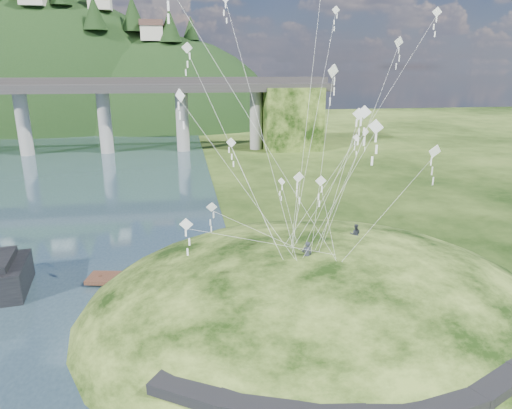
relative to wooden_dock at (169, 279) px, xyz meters
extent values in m
plane|color=black|center=(2.93, -7.80, -0.42)|extent=(320.00, 320.00, 0.00)
ellipsoid|color=black|center=(10.93, -5.80, -1.92)|extent=(36.00, 32.00, 13.00)
cube|color=black|center=(1.43, -15.80, 1.61)|extent=(4.32, 3.62, 0.71)
cube|color=black|center=(4.43, -17.45, 1.67)|extent=(4.10, 2.97, 0.61)
cube|color=black|center=(13.43, -18.70, 1.63)|extent=(3.82, 2.27, 0.68)
cube|color=black|center=(16.43, -17.75, 1.72)|extent=(4.11, 2.97, 0.71)
cylinder|color=gray|center=(-29.07, 62.20, 6.08)|extent=(2.60, 2.60, 13.00)
cylinder|color=gray|center=(-13.57, 62.20, 6.08)|extent=(2.60, 2.60, 13.00)
cylinder|color=gray|center=(1.93, 62.20, 6.08)|extent=(2.60, 2.60, 13.00)
cylinder|color=gray|center=(17.43, 62.20, 6.08)|extent=(2.60, 2.60, 13.00)
cube|color=black|center=(24.93, 62.20, 6.08)|extent=(12.00, 11.00, 13.00)
ellipsoid|color=black|center=(-37.07, 118.20, -6.42)|extent=(96.00, 68.00, 88.00)
ellipsoid|color=black|center=(-2.07, 110.20, -10.42)|extent=(76.00, 56.00, 72.00)
cone|color=black|center=(-19.51, 99.28, 30.17)|extent=(6.47, 6.47, 8.51)
cone|color=black|center=(-10.29, 106.19, 30.82)|extent=(7.13, 7.13, 9.38)
cone|color=black|center=(-0.19, 101.23, 27.45)|extent=(6.56, 6.56, 8.63)
cone|color=black|center=(5.70, 106.83, 27.26)|extent=(4.88, 4.88, 6.42)
cube|color=beige|center=(-19.07, 108.20, 33.76)|extent=(6.00, 5.00, 4.00)
cube|color=beige|center=(-5.07, 102.20, 25.46)|extent=(6.00, 5.00, 4.00)
cube|color=#50362E|center=(-5.07, 102.20, 28.16)|extent=(6.40, 5.40, 1.60)
cube|color=#3C2218|center=(0.00, 0.00, 0.01)|extent=(13.45, 4.69, 0.33)
cylinder|color=#3C2218|center=(-5.59, 1.13, -0.23)|extent=(0.29, 0.29, 0.95)
cylinder|color=#3C2218|center=(-2.79, 0.57, -0.23)|extent=(0.29, 0.29, 0.95)
cylinder|color=#3C2218|center=(0.00, 0.00, -0.23)|extent=(0.29, 0.29, 0.95)
cylinder|color=#3C2218|center=(2.79, -0.57, -0.23)|extent=(0.29, 0.29, 0.95)
cylinder|color=#3C2218|center=(5.59, -1.13, -0.23)|extent=(0.29, 0.29, 0.95)
imported|color=#282B35|center=(9.50, -7.24, 5.50)|extent=(0.73, 0.51, 1.93)
imported|color=#282B35|center=(14.29, -3.69, 5.24)|extent=(0.97, 0.85, 1.66)
cube|color=white|center=(1.31, -10.45, 19.44)|extent=(0.10, 0.03, 0.46)
cube|color=white|center=(1.31, -10.45, 18.88)|extent=(0.10, 0.03, 0.46)
cube|color=white|center=(2.18, -3.40, 17.82)|extent=(0.72, 0.24, 0.70)
cube|color=white|center=(2.18, -3.40, 17.31)|extent=(0.09, 0.06, 0.42)
cube|color=white|center=(2.18, -3.40, 16.80)|extent=(0.09, 0.06, 0.42)
cube|color=white|center=(2.18, -3.40, 16.29)|extent=(0.09, 0.06, 0.42)
cube|color=white|center=(13.60, -4.57, 13.55)|extent=(0.74, 0.56, 0.86)
cube|color=white|center=(13.60, -4.57, 12.93)|extent=(0.11, 0.06, 0.51)
cube|color=white|center=(13.60, -4.57, 12.30)|extent=(0.11, 0.06, 0.51)
cube|color=white|center=(13.60, -4.57, 11.68)|extent=(0.11, 0.06, 0.51)
cube|color=white|center=(9.90, 2.63, 7.19)|extent=(0.52, 0.57, 0.72)
cube|color=white|center=(9.90, 2.63, 6.67)|extent=(0.09, 0.07, 0.43)
cube|color=white|center=(9.90, 2.63, 6.15)|extent=(0.09, 0.07, 0.43)
cube|color=white|center=(9.90, 2.63, 5.63)|extent=(0.09, 0.07, 0.43)
cube|color=white|center=(16.57, 3.07, 10.74)|extent=(0.46, 0.52, 0.66)
cube|color=white|center=(16.57, 3.07, 10.27)|extent=(0.08, 0.07, 0.38)
cube|color=white|center=(16.57, 3.07, 9.81)|extent=(0.08, 0.07, 0.38)
cube|color=white|center=(16.57, 3.07, 9.34)|extent=(0.08, 0.07, 0.38)
cube|color=white|center=(9.50, -10.92, 16.44)|extent=(0.68, 0.34, 0.72)
cube|color=white|center=(9.50, -10.92, 15.92)|extent=(0.08, 0.07, 0.42)
cube|color=white|center=(9.50, -10.92, 15.41)|extent=(0.08, 0.07, 0.42)
cube|color=white|center=(9.50, -10.92, 14.89)|extent=(0.08, 0.07, 0.42)
cube|color=white|center=(4.78, -4.75, 11.85)|extent=(0.63, 0.34, 0.68)
cube|color=white|center=(4.78, -4.75, 11.36)|extent=(0.09, 0.04, 0.40)
cube|color=white|center=(4.78, -4.75, 10.87)|extent=(0.09, 0.04, 0.40)
cube|color=white|center=(4.78, -4.75, 10.38)|extent=(0.09, 0.04, 0.40)
cube|color=white|center=(1.59, -4.72, 14.90)|extent=(0.61, 0.70, 0.88)
cube|color=white|center=(1.59, -4.72, 14.28)|extent=(0.10, 0.09, 0.51)
cube|color=white|center=(1.59, -4.72, 13.65)|extent=(0.10, 0.09, 0.51)
cube|color=white|center=(1.59, -4.72, 13.02)|extent=(0.10, 0.09, 0.51)
cube|color=white|center=(17.72, 3.83, 11.08)|extent=(0.70, 0.28, 0.72)
cube|color=white|center=(17.72, 3.83, 10.57)|extent=(0.09, 0.06, 0.42)
cube|color=white|center=(17.72, 3.83, 10.05)|extent=(0.09, 0.06, 0.42)
cube|color=white|center=(17.72, 3.83, 9.54)|extent=(0.09, 0.06, 0.42)
cube|color=white|center=(10.89, -5.25, 9.12)|extent=(0.79, 0.20, 0.78)
cube|color=white|center=(10.89, -5.25, 8.56)|extent=(0.10, 0.04, 0.46)
cube|color=white|center=(10.89, -5.25, 8.00)|extent=(0.10, 0.04, 0.46)
cube|color=white|center=(10.89, -5.25, 7.44)|extent=(0.10, 0.04, 0.46)
cube|color=white|center=(3.27, -6.47, 7.98)|extent=(0.71, 0.25, 0.69)
cube|color=white|center=(3.27, -6.47, 7.48)|extent=(0.09, 0.05, 0.41)
cube|color=white|center=(3.27, -6.47, 6.97)|extent=(0.09, 0.05, 0.41)
cube|color=white|center=(3.27, -6.47, 6.47)|extent=(0.09, 0.05, 0.41)
cube|color=white|center=(14.36, 3.60, 21.04)|extent=(0.66, 0.17, 0.65)
cube|color=white|center=(14.36, 3.60, 20.58)|extent=(0.09, 0.03, 0.38)
cube|color=white|center=(14.36, 3.60, 20.11)|extent=(0.09, 0.03, 0.38)
cube|color=white|center=(14.36, 3.60, 19.64)|extent=(0.09, 0.03, 0.38)
cube|color=white|center=(11.23, -12.83, 13.76)|extent=(0.61, 0.59, 0.78)
cube|color=white|center=(11.23, -12.83, 13.18)|extent=(0.10, 0.06, 0.47)
cube|color=white|center=(11.23, -12.83, 12.61)|extent=(0.10, 0.06, 0.47)
cube|color=white|center=(11.23, -12.83, 12.04)|extent=(0.10, 0.06, 0.47)
cube|color=white|center=(9.05, -6.21, 9.68)|extent=(0.77, 0.25, 0.77)
cube|color=white|center=(9.05, -6.21, 9.12)|extent=(0.10, 0.07, 0.46)
cube|color=white|center=(9.05, -6.21, 8.57)|extent=(0.10, 0.07, 0.46)
cube|color=white|center=(9.05, -6.21, 8.01)|extent=(0.10, 0.07, 0.46)
cube|color=white|center=(10.67, -12.60, 14.47)|extent=(0.62, 0.40, 0.69)
cube|color=white|center=(10.67, -12.60, 13.97)|extent=(0.09, 0.05, 0.41)
cube|color=white|center=(10.67, -12.60, 13.47)|extent=(0.09, 0.05, 0.41)
cube|color=white|center=(10.67, -12.60, 12.98)|extent=(0.09, 0.05, 0.41)
cube|color=white|center=(1.59, -7.38, 7.22)|extent=(0.85, 0.19, 0.85)
cube|color=white|center=(1.59, -7.38, 6.61)|extent=(0.11, 0.02, 0.50)
cube|color=white|center=(1.59, -7.38, 6.00)|extent=(0.11, 0.02, 0.50)
cube|color=white|center=(1.59, -7.38, 5.40)|extent=(0.11, 0.02, 0.50)
cube|color=white|center=(20.42, -1.33, 20.48)|extent=(0.71, 0.19, 0.71)
cube|color=white|center=(20.42, -1.33, 19.98)|extent=(0.09, 0.02, 0.42)
cube|color=white|center=(20.42, -1.33, 19.47)|extent=(0.09, 0.02, 0.42)
cube|color=white|center=(20.42, -1.33, 18.96)|extent=(0.09, 0.02, 0.42)
cube|color=white|center=(5.07, 0.01, 20.78)|extent=(0.09, 0.03, 0.40)
cube|color=white|center=(5.07, 0.01, 20.30)|extent=(0.09, 0.03, 0.40)
cube|color=white|center=(5.07, 0.01, 19.81)|extent=(0.09, 0.03, 0.40)
cube|color=white|center=(16.50, -3.70, 18.26)|extent=(0.73, 0.24, 0.73)
cube|color=white|center=(16.50, -3.70, 17.74)|extent=(0.09, 0.07, 0.43)
cube|color=white|center=(16.50, -3.70, 17.21)|extent=(0.09, 0.07, 0.43)
cube|color=white|center=(16.50, -3.70, 16.68)|extent=(0.09, 0.07, 0.43)
cube|color=white|center=(16.66, -9.42, 11.75)|extent=(0.87, 0.32, 0.85)
cube|color=white|center=(16.66, -9.42, 11.12)|extent=(0.11, 0.08, 0.51)
cube|color=white|center=(16.66, -9.42, 10.50)|extent=(0.11, 0.08, 0.51)
cube|color=white|center=(16.66, -9.42, 9.87)|extent=(0.11, 0.08, 0.51)
camera|label=1|loc=(1.54, -34.61, 16.64)|focal=32.00mm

